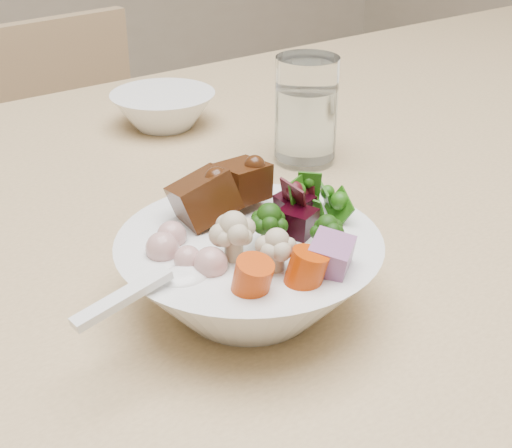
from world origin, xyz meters
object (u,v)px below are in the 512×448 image
dining_table (412,222)px  side_bowl (164,110)px  water_glass (306,115)px  chair_far (82,225)px  food_bowl (250,267)px

dining_table → side_bowl: bearing=124.6°
dining_table → water_glass: water_glass is taller
dining_table → side_bowl: (-0.21, 0.25, 0.11)m
dining_table → side_bowl: side_bowl is taller
dining_table → chair_far: 0.75m
chair_far → food_bowl: 0.91m
food_bowl → side_bowl: bearing=75.2°
water_glass → chair_far: bearing=100.2°
dining_table → side_bowl: size_ratio=13.56×
chair_far → side_bowl: size_ratio=6.36×
water_glass → side_bowl: bearing=116.8°
water_glass → food_bowl: bearing=-132.4°
dining_table → food_bowl: bearing=-159.6°
water_glass → dining_table: bearing=-29.4°
chair_far → side_bowl: bearing=-98.7°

